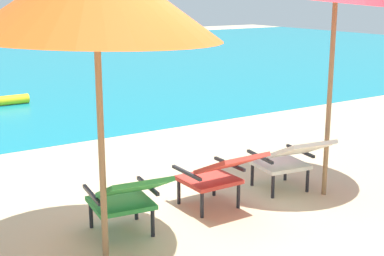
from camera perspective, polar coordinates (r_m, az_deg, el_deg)
ground_plane at (r=8.83m, az=-12.21°, el=-0.27°), size 40.00×40.00×0.00m
lounge_chair_left at (r=4.83m, az=-6.72°, el=-6.96°), size 0.64×0.94×0.68m
lounge_chair_center at (r=5.40m, az=2.76°, el=-4.60°), size 0.55×0.87×0.68m
lounge_chair_right at (r=5.95m, az=10.00°, el=-3.02°), size 0.66×0.94×0.68m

